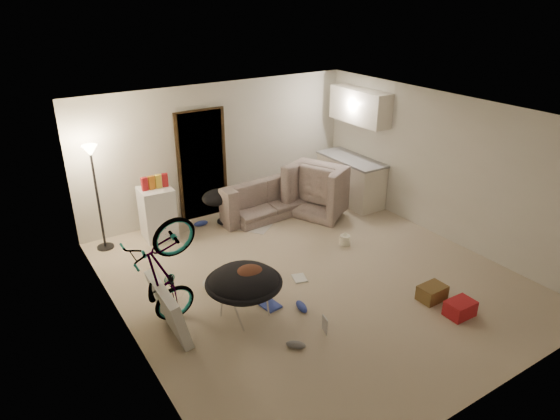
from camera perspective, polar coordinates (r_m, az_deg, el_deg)
floor at (r=7.74m, az=3.58°, el=-7.66°), size 5.50×6.00×0.02m
ceiling at (r=6.76m, az=4.14°, el=10.82°), size 5.50×6.00×0.02m
wall_back at (r=9.59m, az=-6.95°, el=6.92°), size 5.50×0.02×2.50m
wall_front at (r=5.35m, az=23.60°, el=-9.87°), size 5.50×0.02×2.50m
wall_left at (r=6.08m, az=-17.69°, el=-4.65°), size 0.02×6.00×2.50m
wall_right at (r=8.98m, az=18.23°, el=4.66°), size 0.02×6.00×2.50m
doorway at (r=9.46m, az=-8.95°, el=5.10°), size 0.85×0.10×2.04m
door_trim at (r=9.44m, az=-8.87°, el=5.05°), size 0.97×0.04×2.10m
floor_lamp at (r=8.52m, az=-20.49°, el=3.71°), size 0.28×0.28×1.81m
kitchen_counter at (r=10.32m, az=8.03°, el=3.37°), size 0.60×1.50×0.88m
counter_top at (r=10.17m, az=8.18°, el=5.79°), size 0.64×1.54×0.04m
kitchen_uppers at (r=9.98m, az=9.11°, el=11.64°), size 0.38×1.40×0.65m
sofa at (r=9.71m, az=-2.15°, el=1.19°), size 1.95×0.86×0.56m
armchair at (r=9.89m, az=5.13°, el=2.14°), size 1.38×1.45×0.74m
bicycle at (r=6.60m, az=-12.93°, el=-9.98°), size 1.65×0.79×0.93m
book_asset at (r=6.57m, az=5.40°, el=-14.06°), size 0.26×0.22×0.02m
mini_fridge at (r=8.95m, az=-13.81°, el=-0.33°), size 0.57×0.57×0.92m
snack_box_0 at (r=8.70m, az=-15.20°, el=2.67°), size 0.10×0.08×0.30m
snack_box_1 at (r=8.73m, az=-14.46°, el=2.83°), size 0.11×0.08×0.30m
snack_box_2 at (r=8.77m, az=-13.72°, el=3.00°), size 0.10×0.07×0.30m
snack_box_3 at (r=8.80m, az=-12.99°, el=3.16°), size 0.11×0.09×0.30m
saucer_chair at (r=6.66m, az=-4.13°, el=-8.96°), size 1.02×1.02×0.73m
hoodie at (r=6.55m, az=-3.67°, el=-7.44°), size 0.55×0.49×0.22m
sofa_drape at (r=9.20m, az=-7.27°, el=1.44°), size 0.64×0.56×0.28m
tv_box at (r=6.60m, az=-12.63°, el=-10.92°), size 0.29×1.02×0.68m
drink_case_a at (r=7.46m, az=16.98°, el=-9.03°), size 0.39×0.28×0.22m
drink_case_b at (r=7.25m, az=19.88°, el=-10.53°), size 0.38×0.29×0.22m
juicer at (r=8.64m, az=7.43°, el=-3.34°), size 0.17×0.17×0.25m
newspaper at (r=9.25m, az=-3.09°, el=-1.92°), size 0.72×0.76×0.01m
book_blue at (r=7.07m, az=-1.20°, el=-10.78°), size 0.26×0.33×0.03m
book_white at (r=7.66m, az=2.24°, el=-7.80°), size 0.26×0.30×0.02m
shoe_0 at (r=9.37m, az=-9.03°, el=-1.52°), size 0.28×0.13×0.10m
shoe_2 at (r=6.98m, az=2.48°, el=-10.97°), size 0.16×0.30×0.10m
shoe_3 at (r=6.34m, az=1.83°, el=-15.14°), size 0.25×0.25×0.09m
clothes_lump_b at (r=9.38m, az=-5.89°, el=-1.18°), size 0.45×0.39×0.13m
clothes_lump_c at (r=7.50m, az=-7.21°, el=-8.26°), size 0.52×0.49×0.13m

